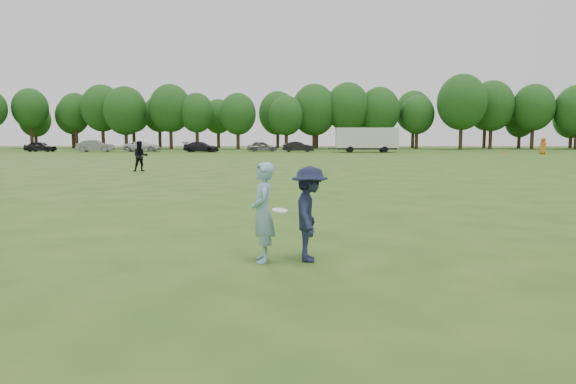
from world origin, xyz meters
The scene contains 15 objects.
ground centered at (0.00, 0.00, 0.00)m, with size 200.00×200.00×0.00m, color #294B15.
thrower centered at (0.40, -0.23, 0.86)m, with size 0.63×0.41×1.72m, color #81B0C8.
defender centered at (1.20, -0.16, 0.83)m, with size 1.07×0.61×1.66m, color #1A1F3A.
player_far_a centered at (-8.83, 22.05, 0.93)m, with size 0.90×0.70×1.85m, color black.
player_far_c centered at (29.06, 51.94, 0.98)m, with size 0.96×0.62×1.96m, color orange.
car_a centered at (-34.63, 59.90, 0.70)m, with size 1.66×4.12×1.40m, color black.
car_b centered at (-26.67, 58.98, 0.79)m, with size 1.67×4.80×1.58m, color slate.
car_c centered at (-20.91, 60.84, 0.69)m, with size 2.30×4.98×1.38m, color silver.
car_d centered at (-12.42, 58.71, 0.68)m, with size 1.90×4.68×1.36m, color black.
car_e centered at (-4.53, 61.19, 0.70)m, with size 1.66×4.13×1.41m, color slate.
car_f centered at (0.43, 59.71, 0.69)m, with size 1.46×4.20×1.38m, color black.
field_cone centered at (23.13, 48.58, 0.15)m, with size 0.28×0.28×0.30m, color #E55C0C.
disc_in_play centered at (0.70, -0.42, 0.92)m, with size 0.32×0.32×0.08m.
cargo_trailer centered at (9.34, 58.60, 1.78)m, with size 9.00×2.75×3.20m.
treeline centered at (2.81, 76.90, 6.26)m, with size 130.35×18.39×11.74m.
Camera 1 is at (1.09, -8.93, 2.17)m, focal length 32.00 mm.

